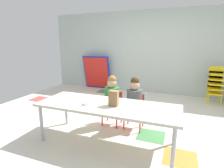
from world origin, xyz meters
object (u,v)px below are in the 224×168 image
at_px(kid_chair_yellow_stack, 215,83).
at_px(paper_plate_near_edge, 86,105).
at_px(craft_table, 107,107).
at_px(seated_child_middle_seat, 134,98).
at_px(paper_bag_brown, 114,98).
at_px(paper_plate_center_table, 109,101).
at_px(seated_child_near_camera, 112,96).
at_px(folded_activity_table, 97,72).
at_px(donut_powdered_on_plate, 86,103).
at_px(donut_powdered_loose, 113,102).

height_order(kid_chair_yellow_stack, paper_plate_near_edge, kid_chair_yellow_stack).
distance_m(craft_table, seated_child_middle_seat, 0.66).
xyz_separation_m(kid_chair_yellow_stack, paper_bag_brown, (-1.69, -2.68, 0.20)).
relative_size(craft_table, seated_child_middle_seat, 2.25).
bearing_deg(paper_plate_center_table, seated_child_middle_seat, 58.64).
bearing_deg(seated_child_near_camera, folded_activity_table, 121.59).
relative_size(paper_bag_brown, paper_plate_center_table, 1.22).
bearing_deg(folded_activity_table, paper_plate_center_table, -60.66).
relative_size(craft_table, folded_activity_table, 1.90).
distance_m(donut_powdered_on_plate, donut_powdered_loose, 0.40).
distance_m(folded_activity_table, paper_plate_near_edge, 3.38).
bearing_deg(paper_plate_center_table, folded_activity_table, 119.34).
bearing_deg(paper_plate_center_table, donut_powdered_on_plate, -132.51).
relative_size(seated_child_middle_seat, paper_plate_near_edge, 5.10).
distance_m(seated_child_near_camera, folded_activity_table, 2.78).
xyz_separation_m(seated_child_middle_seat, donut_powdered_on_plate, (-0.54, -0.74, 0.08)).
bearing_deg(craft_table, folded_activity_table, 118.46).
height_order(kid_chair_yellow_stack, folded_activity_table, folded_activity_table).
relative_size(seated_child_near_camera, kid_chair_yellow_stack, 1.00).
xyz_separation_m(craft_table, donut_powdered_on_plate, (-0.28, -0.13, 0.07)).
height_order(kid_chair_yellow_stack, paper_bag_brown, kid_chair_yellow_stack).
relative_size(folded_activity_table, paper_bag_brown, 4.94).
height_order(craft_table, donut_powdered_loose, donut_powdered_loose).
bearing_deg(paper_bag_brown, paper_plate_center_table, 129.10).
height_order(craft_table, seated_child_near_camera, seated_child_near_camera).
bearing_deg(paper_bag_brown, paper_plate_near_edge, -162.66).
bearing_deg(donut_powdered_loose, paper_plate_near_edge, -150.25).
bearing_deg(paper_plate_near_edge, donut_powdered_on_plate, 0.00).
bearing_deg(seated_child_middle_seat, kid_chair_yellow_stack, 53.26).
bearing_deg(paper_plate_near_edge, seated_child_middle_seat, 54.04).
bearing_deg(kid_chair_yellow_stack, paper_plate_near_edge, -126.53).
height_order(seated_child_middle_seat, kid_chair_yellow_stack, seated_child_middle_seat).
distance_m(seated_child_near_camera, paper_plate_center_table, 0.48).
xyz_separation_m(seated_child_near_camera, paper_plate_center_table, (0.13, -0.46, 0.06)).
bearing_deg(paper_plate_center_table, seated_child_near_camera, 106.17).
bearing_deg(donut_powdered_loose, paper_bag_brown, -66.67).
relative_size(craft_table, donut_powdered_on_plate, 19.20).
distance_m(seated_child_near_camera, donut_powdered_on_plate, 0.75).
bearing_deg(craft_table, paper_plate_near_edge, -154.17).
height_order(folded_activity_table, paper_plate_center_table, folded_activity_table).
relative_size(seated_child_middle_seat, donut_powdered_on_plate, 8.52).
bearing_deg(folded_activity_table, kid_chair_yellow_stack, -5.05).
height_order(seated_child_near_camera, folded_activity_table, folded_activity_table).
bearing_deg(kid_chair_yellow_stack, folded_activity_table, 174.95).
distance_m(paper_bag_brown, donut_powdered_on_plate, 0.41).
bearing_deg(donut_powdered_on_plate, seated_child_near_camera, 80.59).
distance_m(kid_chair_yellow_stack, folded_activity_table, 3.42).
height_order(seated_child_near_camera, donut_powdered_on_plate, seated_child_near_camera).
distance_m(paper_plate_near_edge, donut_powdered_on_plate, 0.02).
height_order(seated_child_near_camera, paper_bag_brown, seated_child_near_camera).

